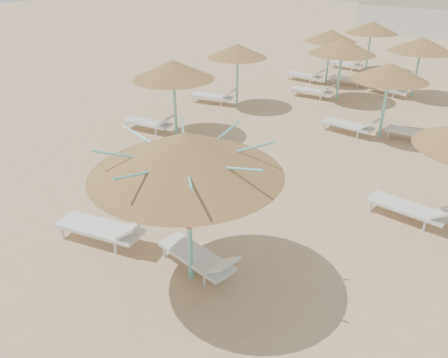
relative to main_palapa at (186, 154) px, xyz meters
The scene contains 6 objects.
ground 2.81m from the main_palapa, 159.42° to the left, with size 120.00×120.00×0.00m, color tan.
main_palapa is the anchor object (origin of this frame).
lounger_main_a 3.39m from the main_palapa, behind, with size 2.32×1.21×0.81m.
lounger_main_b 2.46m from the main_palapa, 86.21° to the left, with size 2.04×0.85×0.72m.
palapa_field 11.59m from the main_palapa, 87.89° to the left, with size 19.56×17.36×2.72m.
service_hut 35.74m from the main_palapa, 100.29° to the left, with size 8.40×4.40×3.25m.
Camera 1 is at (5.25, -5.37, 5.93)m, focal length 35.00 mm.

